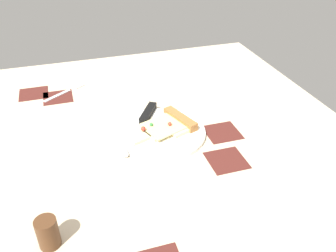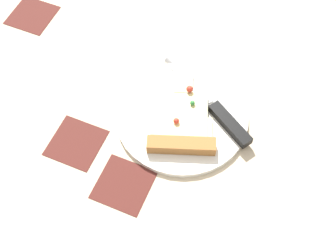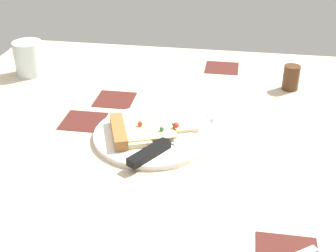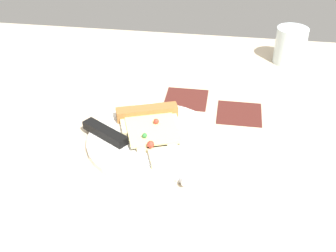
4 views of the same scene
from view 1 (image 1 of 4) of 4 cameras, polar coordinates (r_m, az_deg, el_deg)
name	(u,v)px [view 1 (image 1 of 4)]	position (r cm, az deg, el deg)	size (l,w,h in cm)	color
ground_plane	(148,136)	(97.48, -3.30, -1.58)	(111.00, 111.00, 3.00)	#C6B293
plate	(160,133)	(94.97, -1.30, -1.08)	(24.43, 24.43, 1.07)	white
pizza_slice	(168,125)	(95.53, -0.07, 0.11)	(14.18, 19.02, 2.56)	beige
knife	(143,122)	(97.69, -4.03, 0.71)	(21.47, 14.49, 2.45)	silver
pepper_shaker	(48,233)	(69.86, -18.76, -15.94)	(3.97, 3.97, 6.16)	#4C2D19
fork	(66,91)	(120.64, -16.07, 5.42)	(10.44, 13.44, 0.80)	silver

